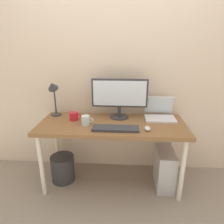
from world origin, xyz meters
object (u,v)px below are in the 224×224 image
at_px(coffee_mug, 74,116).
at_px(desk_lamp, 53,91).
at_px(mouse, 147,128).
at_px(monitor, 120,96).
at_px(wastebasket, 63,168).
at_px(desk, 112,129).
at_px(computer_tower, 164,168).
at_px(laptop, 160,113).
at_px(keyboard, 116,128).
at_px(glass_cup, 86,120).

bearing_deg(coffee_mug, desk_lamp, 156.25).
distance_m(desk_lamp, mouse, 1.08).
height_order(monitor, mouse, monitor).
height_order(desk_lamp, wastebasket, desk_lamp).
relative_size(desk, computer_tower, 3.56).
relative_size(computer_tower, wastebasket, 1.40).
bearing_deg(mouse, desk, 155.85).
height_order(desk, laptop, laptop).
relative_size(keyboard, glass_cup, 3.70).
bearing_deg(desk, desk_lamp, 165.35).
height_order(desk_lamp, glass_cup, desk_lamp).
xyz_separation_m(laptop, computer_tower, (0.06, -0.21, -0.56)).
bearing_deg(monitor, desk_lamp, 179.97).
relative_size(desk, wastebasket, 4.98).
relative_size(desk_lamp, computer_tower, 0.98).
xyz_separation_m(desk_lamp, glass_cup, (0.39, -0.23, -0.24)).
xyz_separation_m(desk, laptop, (0.51, 0.19, 0.12)).
bearing_deg(desk_lamp, glass_cup, -30.27).
xyz_separation_m(glass_cup, wastebasket, (-0.30, 0.06, -0.61)).
height_order(glass_cup, wastebasket, glass_cup).
distance_m(desk, mouse, 0.39).
height_order(monitor, laptop, monitor).
bearing_deg(glass_cup, mouse, -9.08).
bearing_deg(wastebasket, computer_tower, -1.13).
height_order(keyboard, coffee_mug, coffee_mug).
bearing_deg(laptop, monitor, -177.54).
distance_m(monitor, desk_lamp, 0.72).
bearing_deg(laptop, computer_tower, -73.82).
xyz_separation_m(laptop, wastebasket, (-1.07, -0.18, -0.62)).
relative_size(desk_lamp, mouse, 4.56).
height_order(laptop, computer_tower, laptop).
relative_size(keyboard, computer_tower, 1.05).
relative_size(mouse, computer_tower, 0.21).
bearing_deg(mouse, coffee_mug, 163.82).
bearing_deg(laptop, glass_cup, -162.23).
bearing_deg(wastebasket, coffee_mug, 22.24).
bearing_deg(coffee_mug, keyboard, -26.49).
bearing_deg(desk, wastebasket, 179.67).
relative_size(coffee_mug, computer_tower, 0.30).
relative_size(desk, monitor, 2.52).
distance_m(desk, glass_cup, 0.29).
xyz_separation_m(desk_lamp, coffee_mug, (0.24, -0.10, -0.24)).
xyz_separation_m(laptop, desk_lamp, (-1.16, -0.02, 0.23)).
xyz_separation_m(monitor, wastebasket, (-0.63, -0.17, -0.81)).
height_order(monitor, coffee_mug, monitor).
bearing_deg(desk_lamp, laptop, 0.91).
bearing_deg(wastebasket, laptop, 9.82).
height_order(laptop, mouse, laptop).
distance_m(desk, keyboard, 0.18).
bearing_deg(desk, monitor, 67.58).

